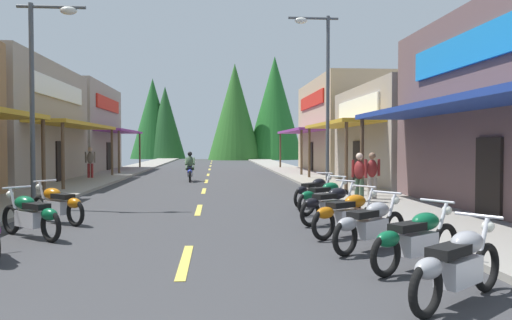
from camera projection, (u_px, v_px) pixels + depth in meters
ground at (206, 182)px, 25.74m from camera, size 9.03×81.65×0.10m
sidewalk_left at (92, 181)px, 25.26m from camera, size 2.75×81.65×0.12m
sidewalk_right at (317, 179)px, 26.22m from camera, size 2.75×81.65×0.12m
centerline_dashes at (208, 177)px, 29.25m from camera, size 0.16×58.60×0.01m
storefront_left_far at (60, 128)px, 34.88m from camera, size 8.60×9.92×6.20m
storefront_right_middle at (438, 136)px, 23.64m from camera, size 9.83×9.04×4.72m
storefront_right_far at (362, 127)px, 34.77m from camera, size 9.07×11.29×6.45m
streetlamp_left at (42, 76)px, 14.43m from camera, size 1.98×0.30×6.09m
streetlamp_right at (321, 80)px, 19.22m from camera, size 1.98×0.30×6.98m
motorcycle_parked_right_0 at (458, 264)px, 5.81m from camera, size 1.78×1.35×1.04m
motorcycle_parked_right_1 at (416, 238)px, 7.44m from camera, size 1.87×1.21×1.04m
motorcycle_parked_right_2 at (370, 224)px, 8.81m from camera, size 1.77×1.37×1.04m
motorcycle_parked_right_3 at (348, 213)px, 10.18m from camera, size 1.85×1.25×1.04m
motorcycle_parked_right_4 at (331, 204)px, 11.82m from camera, size 1.82×1.29×1.04m
motorcycle_parked_right_5 at (325, 196)px, 13.54m from camera, size 1.82×1.29×1.04m
motorcycle_parked_right_6 at (315, 191)px, 15.13m from camera, size 1.63×1.54×1.04m
motorcycle_parked_left_2 at (31, 215)px, 9.95m from camera, size 1.69×1.46×1.04m
motorcycle_parked_left_3 at (58, 204)px, 11.81m from camera, size 1.70×1.46×1.04m
rider_cruising_lead at (190, 169)px, 25.55m from camera, size 0.60×2.14×1.57m
pedestrian_by_shop at (372, 174)px, 16.18m from camera, size 0.57×0.30×1.66m
pedestrian_browsing at (90, 161)px, 26.67m from camera, size 0.57×0.28×1.78m
pedestrian_waiting at (359, 175)px, 15.41m from camera, size 0.43×0.45×1.66m
treeline_backdrop at (227, 115)px, 66.21m from camera, size 23.67×12.36×13.76m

